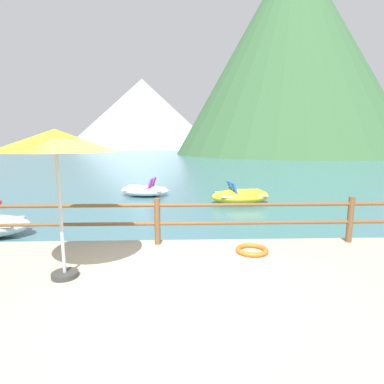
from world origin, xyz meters
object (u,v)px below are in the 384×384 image
Objects in this scene: life_ring at (252,250)px; pedal_boat_0 at (145,190)px; beach_umbrella at (55,143)px; pedal_boat_1 at (241,196)px.

life_ring is 8.94m from pedal_boat_0.
beach_umbrella is 0.88× the size of pedal_boat_1.
beach_umbrella is 9.62m from pedal_boat_0.
pedal_boat_1 is (4.10, -1.86, 0.04)m from pedal_boat_0.
pedal_boat_1 is (1.07, 6.55, -0.14)m from life_ring.
beach_umbrella is 3.67× the size of life_ring.
life_ring is at bearing -70.17° from pedal_boat_0.
beach_umbrella is at bearing -119.20° from pedal_boat_1.
pedal_boat_1 is at bearing 80.73° from life_ring.
life_ring is at bearing 17.02° from beach_umbrella.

